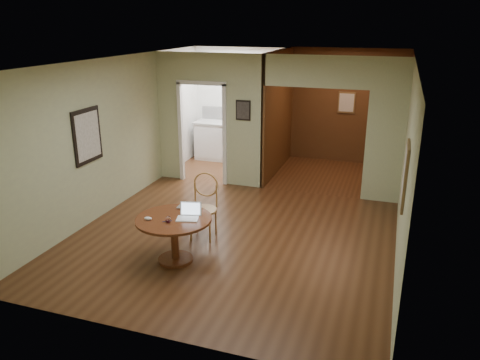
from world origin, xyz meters
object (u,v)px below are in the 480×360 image
(chair, at_px, (204,202))
(open_laptop, at_px, (189,214))
(dining_table, at_px, (174,229))
(closed_laptop, at_px, (188,209))

(chair, bearing_deg, open_laptop, -86.07)
(chair, height_order, open_laptop, chair)
(dining_table, distance_m, closed_laptop, 0.39)
(chair, distance_m, open_laptop, 0.84)
(open_laptop, distance_m, closed_laptop, 0.28)
(chair, height_order, closed_laptop, chair)
(closed_laptop, bearing_deg, dining_table, -106.56)
(dining_table, distance_m, chair, 0.91)
(dining_table, distance_m, open_laptop, 0.32)
(dining_table, relative_size, closed_laptop, 2.98)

